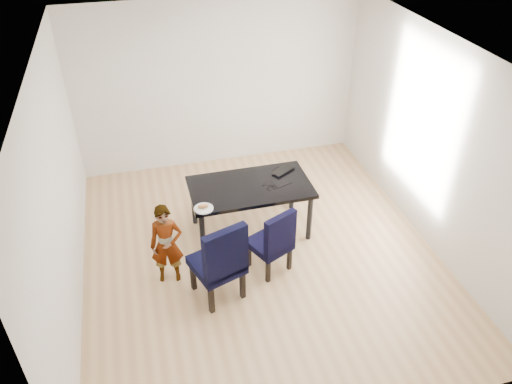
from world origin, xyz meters
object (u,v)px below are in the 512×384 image
object	(u,v)px
chair_left	(216,258)
chair_right	(269,239)
plate	(204,209)
laptop	(281,169)
child	(167,245)
dining_table	(250,209)

from	to	relation	value
chair_left	chair_right	distance (m)	0.77
plate	laptop	xyz separation A→B (m)	(1.19, 0.62, 0.01)
child	plate	world-z (taller)	child
chair_left	laptop	world-z (taller)	chair_left
plate	dining_table	bearing A→B (deg)	27.24
chair_right	laptop	distance (m)	1.19
child	laptop	distance (m)	1.94
chair_right	child	distance (m)	1.24
chair_right	chair_left	bearing A→B (deg)	176.30
chair_right	child	world-z (taller)	child
dining_table	chair_right	world-z (taller)	chair_right
laptop	child	bearing A→B (deg)	-2.45
dining_table	child	xyz separation A→B (m)	(-1.19, -0.65, 0.16)
child	plate	size ratio (longest dim) A/B	4.47
chair_left	laptop	size ratio (longest dim) A/B	3.08
plate	laptop	bearing A→B (deg)	27.64
dining_table	child	world-z (taller)	child
chair_left	laptop	bearing A→B (deg)	29.79
dining_table	chair_right	bearing A→B (deg)	-86.84
child	laptop	world-z (taller)	child
chair_right	plate	world-z (taller)	chair_right
chair_right	child	size ratio (longest dim) A/B	0.86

